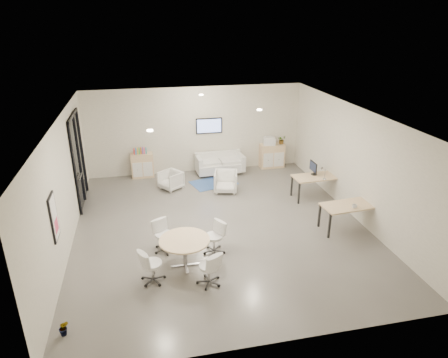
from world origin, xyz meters
TOP-DOWN VIEW (x-y plane):
  - room_shell at (0.00, 0.00)m, footprint 9.60×10.60m
  - glass_door at (-3.95, 2.51)m, footprint 0.09×1.90m
  - artwork at (-3.97, -1.60)m, footprint 0.05×0.54m
  - wall_tv at (0.50, 4.46)m, footprint 0.98×0.06m
  - ceiling_spots at (-0.20, 0.83)m, footprint 3.14×4.14m
  - sideboard_left at (-2.04, 4.27)m, footprint 0.80×0.42m
  - sideboard_right at (2.94, 4.25)m, footprint 0.93×0.45m
  - books at (-2.08, 4.27)m, footprint 0.47×0.14m
  - printer at (2.80, 4.25)m, footprint 0.49×0.43m
  - loveseat at (0.80, 4.06)m, footprint 1.80×0.98m
  - blue_rug at (0.40, 3.13)m, footprint 1.76×1.41m
  - armchair_left at (-1.13, 2.96)m, footprint 0.90×0.91m
  - armchair_right at (0.67, 2.34)m, footprint 0.91×0.88m
  - desk_rear at (3.40, 1.22)m, footprint 1.50×0.81m
  - desk_front at (3.40, -0.93)m, footprint 1.52×0.86m
  - monitor at (3.36, 1.37)m, footprint 0.20×0.50m
  - round_table at (-1.21, -1.73)m, footprint 1.19×1.19m
  - meeting_chairs at (-1.21, -1.73)m, footprint 2.35×2.35m
  - plant_cabinet at (3.30, 4.24)m, footprint 0.41×0.42m
  - plant_floor at (-3.70, -3.48)m, footprint 0.24×0.37m
  - cup at (3.44, -1.14)m, footprint 0.15×0.14m

SIDE VIEW (x-z plane):
  - blue_rug at x=0.40m, z-range 0.00..0.01m
  - plant_floor at x=-3.70m, z-range 0.00..0.15m
  - armchair_left at x=-1.13m, z-range 0.00..0.69m
  - loveseat at x=0.80m, z-range 0.03..0.68m
  - armchair_right at x=0.67m, z-range 0.00..0.78m
  - meeting_chairs at x=-1.21m, z-range 0.00..0.82m
  - sideboard_left at x=-2.04m, z-range 0.00..0.90m
  - sideboard_right at x=2.94m, z-range 0.00..0.93m
  - round_table at x=-1.21m, z-range 0.28..1.00m
  - desk_rear at x=3.40m, z-range 0.30..1.06m
  - desk_front at x=3.40m, z-range 0.30..1.07m
  - cup at x=3.44m, z-range 0.76..0.89m
  - monitor at x=3.36m, z-range 0.78..1.22m
  - books at x=-2.08m, z-range 0.90..1.12m
  - plant_cabinet at x=3.30m, z-range 0.93..1.19m
  - printer at x=2.80m, z-range 0.92..1.24m
  - glass_door at x=-3.95m, z-range 0.08..2.93m
  - artwork at x=-3.97m, z-range 1.03..2.07m
  - room_shell at x=0.00m, z-range -0.80..4.00m
  - wall_tv at x=0.50m, z-range 1.46..2.04m
  - ceiling_spots at x=-0.20m, z-range 3.17..3.20m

